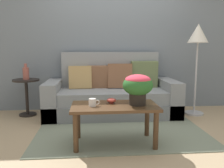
# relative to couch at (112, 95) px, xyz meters

# --- Properties ---
(ground_plane) EXTENTS (14.00, 14.00, 0.00)m
(ground_plane) POSITION_rel_couch_xyz_m (0.05, -0.77, -0.33)
(ground_plane) COLOR tan
(wall_back) EXTENTS (6.40, 0.12, 2.79)m
(wall_back) POSITION_rel_couch_xyz_m (0.05, 0.46, 1.06)
(wall_back) COLOR slate
(wall_back) RESTS_ON ground
(area_rug) EXTENTS (2.26, 1.92, 0.01)m
(area_rug) POSITION_rel_couch_xyz_m (0.05, -0.65, -0.33)
(area_rug) COLOR gray
(area_rug) RESTS_ON ground
(couch) EXTENTS (2.19, 0.88, 1.06)m
(couch) POSITION_rel_couch_xyz_m (0.00, 0.00, 0.00)
(couch) COLOR slate
(couch) RESTS_ON ground
(coffee_table) EXTENTS (1.00, 0.53, 0.48)m
(coffee_table) POSITION_rel_couch_xyz_m (-0.08, -1.28, 0.07)
(coffee_table) COLOR #442D1B
(coffee_table) RESTS_ON ground
(side_table) EXTENTS (0.44, 0.44, 0.62)m
(side_table) POSITION_rel_couch_xyz_m (-1.43, 0.05, 0.09)
(side_table) COLOR black
(side_table) RESTS_ON ground
(floor_lamp) EXTENTS (0.34, 0.34, 1.53)m
(floor_lamp) POSITION_rel_couch_xyz_m (1.42, -0.12, 0.91)
(floor_lamp) COLOR #B2B2B7
(floor_lamp) RESTS_ON ground
(potted_plant) EXTENTS (0.35, 0.35, 0.36)m
(potted_plant) POSITION_rel_couch_xyz_m (0.19, -1.29, 0.37)
(potted_plant) COLOR black
(potted_plant) RESTS_ON coffee_table
(coffee_mug) EXTENTS (0.13, 0.08, 0.09)m
(coffee_mug) POSITION_rel_couch_xyz_m (-0.33, -1.32, 0.19)
(coffee_mug) COLOR white
(coffee_mug) RESTS_ON coffee_table
(snack_bowl) EXTENTS (0.11, 0.11, 0.06)m
(snack_bowl) POSITION_rel_couch_xyz_m (-0.11, -1.19, 0.18)
(snack_bowl) COLOR #B2382D
(snack_bowl) RESTS_ON coffee_table
(table_vase) EXTENTS (0.10, 0.10, 0.26)m
(table_vase) POSITION_rel_couch_xyz_m (-1.42, 0.04, 0.39)
(table_vase) COLOR #934C42
(table_vase) RESTS_ON side_table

